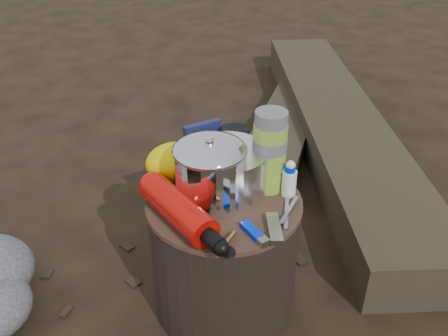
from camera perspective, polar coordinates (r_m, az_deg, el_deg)
name	(u,v)px	position (r m, az deg, el deg)	size (l,w,h in m)	color
ground	(224,300)	(1.54, 0.00, -15.28)	(60.00, 60.00, 0.00)	black
stump	(224,254)	(1.40, 0.00, -10.06)	(0.41, 0.41, 0.38)	black
log_main	(337,126)	(2.34, 13.11, 4.80)	(0.35, 2.07, 0.17)	#312A1E
log_small	(289,121)	(2.42, 7.59, 5.51)	(0.24, 1.32, 0.11)	#312A1E
foil_windscreen	(227,172)	(1.28, 0.33, -0.45)	(0.21, 0.21, 0.13)	silver
camping_pot	(210,171)	(1.23, -1.65, -0.40)	(0.18, 0.18, 0.18)	silver
fuel_bottle	(178,209)	(1.19, -5.38, -4.81)	(0.08, 0.32, 0.08)	red
thermos	(269,151)	(1.28, 5.36, 1.96)	(0.09, 0.09, 0.22)	#88B533
travel_mug	(234,148)	(1.40, 1.18, 2.35)	(0.08, 0.08, 0.12)	black
stuff_sack	(174,162)	(1.35, -5.93, 0.69)	(0.16, 0.13, 0.11)	#F1D700
food_pouch	(204,146)	(1.39, -2.36, 2.58)	(0.11, 0.03, 0.14)	#141B45
lighter	(252,231)	(1.17, 3.31, -7.38)	(0.02, 0.09, 0.02)	#0028DE
multitool	(274,228)	(1.19, 5.91, -7.07)	(0.03, 0.11, 0.02)	#A9A9AE
pot_grabber	(286,213)	(1.24, 7.35, -5.27)	(0.03, 0.12, 0.01)	#A9A9AE
spork	(204,241)	(1.15, -2.37, -8.52)	(0.03, 0.14, 0.01)	black
squeeze_bottle	(289,180)	(1.29, 7.67, -1.40)	(0.04, 0.04, 0.09)	white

